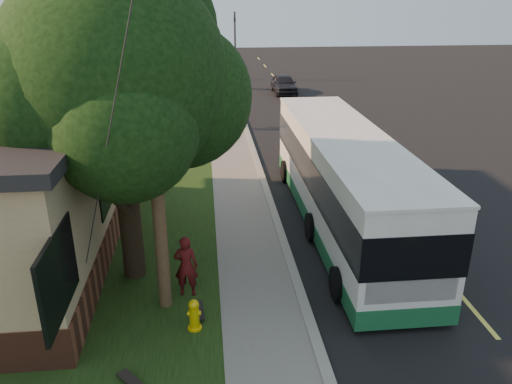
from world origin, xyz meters
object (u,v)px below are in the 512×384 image
at_px(traffic_signal, 235,41).
at_px(skateboarder, 186,266).
at_px(distant_car, 284,84).
at_px(leafy_tree, 118,80).
at_px(bare_tree_near, 180,89).
at_px(skateboard_main, 199,311).
at_px(fire_hydrant, 194,315).
at_px(skateboard_spare, 134,383).
at_px(transit_bus, 344,178).
at_px(utility_pole, 151,118).
at_px(bare_tree_far, 193,62).

distance_m(traffic_signal, skateboarder, 32.87).
height_order(traffic_signal, distant_car, traffic_signal).
height_order(leafy_tree, bare_tree_near, leafy_tree).
relative_size(traffic_signal, skateboard_main, 6.79).
height_order(fire_hydrant, bare_tree_near, bare_tree_near).
bearing_deg(skateboard_spare, leafy_tree, 95.70).
xyz_separation_m(leafy_tree, transit_bus, (6.22, 2.35, -3.54)).
height_order(utility_pole, transit_bus, utility_pole).
xyz_separation_m(bare_tree_far, skateboard_spare, (-0.74, -31.63, -1.87)).
bearing_deg(distant_car, traffic_signal, 115.33).
relative_size(leafy_tree, bare_tree_far, 1.94).
xyz_separation_m(bare_tree_near, skateboarder, (0.71, -16.62, -1.28)).
distance_m(bare_tree_far, skateboard_main, 29.49).
relative_size(transit_bus, skateboarder, 7.06).
distance_m(bare_tree_near, bare_tree_far, 12.01).
relative_size(traffic_signal, transit_bus, 0.49).
height_order(skateboarder, skateboard_main, skateboarder).
bearing_deg(bare_tree_near, leafy_tree, -92.50).
bearing_deg(utility_pole, transit_bus, 36.79).
height_order(skateboard_spare, distant_car, distant_car).
xyz_separation_m(bare_tree_far, skateboard_main, (0.50, -29.42, -1.88)).
height_order(leafy_tree, transit_bus, leafy_tree).
distance_m(traffic_signal, distant_car, 7.65).
bearing_deg(leafy_tree, distant_car, 72.47).
xyz_separation_m(fire_hydrant, bare_tree_far, (-0.40, 30.00, 1.57)).
bearing_deg(skateboard_spare, bare_tree_far, 88.65).
distance_m(bare_tree_far, skateboard_spare, 31.69).
height_order(fire_hydrant, leafy_tree, leafy_tree).
relative_size(bare_tree_far, skateboard_main, 4.98).
bearing_deg(skateboard_spare, skateboarder, 72.46).
relative_size(fire_hydrant, bare_tree_near, 0.17).
xyz_separation_m(traffic_signal, distant_car, (3.18, -6.50, -2.48)).
xyz_separation_m(skateboarder, skateboard_main, (0.29, -0.80, -0.74)).
xyz_separation_m(utility_pole, traffic_signal, (3.81, 33.01, -1.47)).
distance_m(leafy_tree, transit_bus, 7.54).
bearing_deg(skateboard_main, transit_bus, 44.18).
bearing_deg(skateboard_spare, bare_tree_near, 89.29).
height_order(bare_tree_far, skateboarder, bare_tree_far).
bearing_deg(utility_pole, fire_hydrant, -54.62).
bearing_deg(fire_hydrant, utility_pole, 125.38).
distance_m(utility_pole, skateboarder, 3.82).
distance_m(utility_pole, bare_tree_near, 17.19).
xyz_separation_m(transit_bus, skateboard_main, (-4.55, -4.42, -1.50)).
height_order(fire_hydrant, skateboard_main, fire_hydrant).
bearing_deg(skateboarder, distant_car, -97.78).
height_order(transit_bus, skateboard_spare, transit_bus).
height_order(leafy_tree, distant_car, leafy_tree).
height_order(skateboarder, distant_car, skateboarder).
xyz_separation_m(leafy_tree, bare_tree_near, (0.67, 15.35, -3.02)).
bearing_deg(transit_bus, utility_pole, -143.21).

